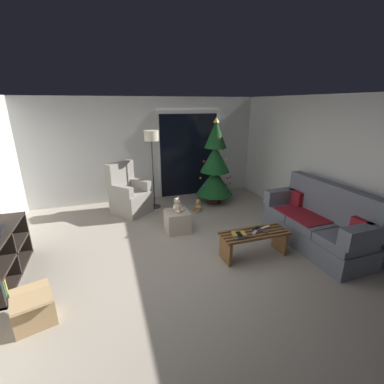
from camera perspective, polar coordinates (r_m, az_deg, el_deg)
The scene contains 20 objects.
ground_plane at distance 4.35m, azimuth -2.17°, elevation -14.06°, with size 7.00×7.00×0.00m, color #9E9384.
wall_back at distance 6.75m, azimuth -9.67°, elevation 8.98°, with size 5.72×0.12×2.50m, color silver.
wall_right at distance 5.34m, azimuth 28.68°, elevation 4.44°, with size 0.12×6.00×2.50m, color silver.
patio_door_frame at distance 6.95m, azimuth -0.74°, elevation 8.25°, with size 1.60×0.02×2.20m, color silver.
patio_door_glass at distance 6.94m, azimuth -0.69°, elevation 7.82°, with size 1.50×0.02×2.10m, color black.
couch at distance 5.01m, azimuth 25.42°, elevation -6.21°, with size 0.83×1.96×1.08m.
coffee_table at distance 4.39m, azimuth 13.20°, elevation -10.06°, with size 1.10×0.40×0.42m.
remote_white at distance 4.50m, azimuth 15.59°, elevation -7.35°, with size 0.04×0.16×0.02m, color silver.
remote_graphite at distance 4.36m, azimuth 14.99°, elevation -8.16°, with size 0.04×0.16×0.02m, color #333338.
remote_silver at distance 4.29m, azimuth 13.33°, elevation -8.50°, with size 0.04×0.16×0.02m, color #ADADB2.
remote_black at distance 4.43m, azimuth 13.61°, elevation -7.62°, with size 0.04×0.16×0.02m, color black.
book_stack at distance 4.12m, azimuth 10.23°, elevation -9.16°, with size 0.23×0.21×0.06m.
cell_phone at distance 4.09m, azimuth 10.11°, elevation -8.88°, with size 0.07×0.14×0.01m, color black.
christmas_tree at distance 6.36m, azimuth 4.96°, elevation 5.42°, with size 0.88×0.88×2.05m.
armchair at distance 6.03m, azimuth -13.39°, elevation -0.74°, with size 0.96×0.97×1.13m.
floor_lamp at distance 5.99m, azimuth -8.68°, elevation 10.31°, with size 0.32×0.32×1.78m.
ottoman at distance 5.10m, azimuth -3.17°, elevation -6.32°, with size 0.44×0.44×0.40m, color #B2A893.
teddy_bear_cream at distance 4.96m, azimuth -3.14°, elevation -2.97°, with size 0.21×0.22×0.29m.
teddy_bear_honey_by_tree at distance 6.04m, azimuth 1.27°, elevation -3.04°, with size 0.21×0.20×0.29m.
cardboard_box_open_near_shelf at distance 3.65m, azimuth -30.88°, elevation -21.16°, with size 0.51×0.58×0.38m.
Camera 1 is at (-1.00, -3.53, 2.35)m, focal length 24.77 mm.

